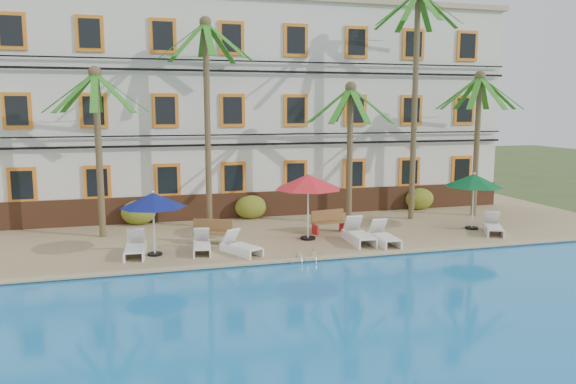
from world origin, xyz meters
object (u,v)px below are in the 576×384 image
object	(u,v)px
umbrella_blue	(153,200)
umbrella_red	(308,182)
palm_d	(416,77)
lounger_a	(135,247)
bench_right	(328,221)
lounger_d	(359,235)
pool_ladder	(306,261)
bench_left	(214,231)
palm_e	(478,123)
lounger_e	(384,236)
palm_c	(350,132)
palm_a	(98,128)
lounger_b	(202,245)
palm_b	(207,96)
umbrella_green	(474,181)
lounger_c	(241,246)
lounger_f	(493,227)

from	to	relation	value
umbrella_blue	umbrella_red	world-z (taller)	umbrella_red
palm_d	lounger_a	world-z (taller)	palm_d
umbrella_blue	bench_right	world-z (taller)	umbrella_blue
umbrella_red	lounger_d	bearing A→B (deg)	-32.06
pool_ladder	bench_left	bearing A→B (deg)	129.11
palm_e	lounger_a	bearing A→B (deg)	-168.10
palm_d	lounger_e	xyz separation A→B (m)	(-3.32, -4.12, -6.20)
palm_c	umbrella_red	world-z (taller)	palm_c
palm_a	lounger_b	distance (m)	6.44
lounger_b	lounger_a	bearing A→B (deg)	176.03
lounger_e	umbrella_blue	bearing A→B (deg)	175.71
umbrella_red	pool_ladder	world-z (taller)	umbrella_red
umbrella_red	palm_a	bearing A→B (deg)	161.45
palm_d	lounger_d	distance (m)	8.32
palm_b	umbrella_green	world-z (taller)	palm_b
lounger_c	pool_ladder	world-z (taller)	lounger_c
lounger_f	bench_left	bearing A→B (deg)	173.27
palm_b	lounger_a	world-z (taller)	palm_b
lounger_c	bench_right	size ratio (longest dim) A/B	1.18
palm_d	bench_left	xyz separation A→B (m)	(-9.52, -2.35, -6.02)
bench_left	bench_right	bearing A→B (deg)	7.82
palm_e	bench_left	distance (m)	13.60
umbrella_green	palm_d	bearing A→B (deg)	118.33
palm_c	bench_left	xyz separation A→B (m)	(-6.33, -2.16, -3.60)
umbrella_red	umbrella_blue	bearing A→B (deg)	-171.73
palm_e	lounger_c	xyz separation A→B (m)	(-12.12, -4.04, -4.15)
lounger_a	pool_ladder	distance (m)	6.00
palm_b	pool_ladder	world-z (taller)	palm_b
umbrella_red	lounger_b	world-z (taller)	umbrella_red
lounger_d	lounger_f	distance (m)	5.97
palm_a	lounger_a	world-z (taller)	palm_a
bench_right	pool_ladder	xyz separation A→B (m)	(-2.19, -3.92, -0.47)
palm_e	umbrella_blue	distance (m)	15.65
lounger_a	bench_left	distance (m)	3.09
pool_ladder	umbrella_red	bearing A→B (deg)	71.29
palm_e	pool_ladder	xyz separation A→B (m)	(-10.17, -5.56, -4.42)
umbrella_red	bench_left	xyz separation A→B (m)	(-3.65, 0.28, -1.80)
lounger_d	pool_ladder	distance (m)	3.33
palm_d	lounger_b	distance (m)	12.40
lounger_a	lounger_f	bearing A→B (deg)	-1.32
lounger_a	bench_right	distance (m)	7.92
lounger_c	lounger_f	xyz separation A→B (m)	(10.63, 0.40, 0.01)
lounger_b	palm_a	bearing A→B (deg)	135.25
lounger_a	palm_a	bearing A→B (deg)	110.24
lounger_b	lounger_f	bearing A→B (deg)	-0.81
bench_left	lounger_e	bearing A→B (deg)	-15.94
umbrella_red	lounger_f	xyz separation A→B (m)	(7.67, -1.06, -1.99)
palm_c	pool_ladder	xyz separation A→B (m)	(-3.69, -5.41, -4.07)
palm_a	palm_e	distance (m)	16.95
pool_ladder	palm_d	bearing A→B (deg)	39.18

